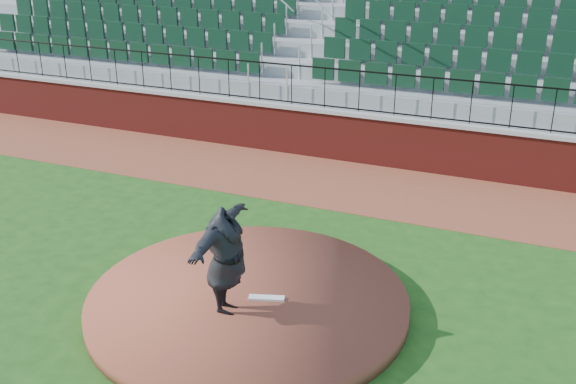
# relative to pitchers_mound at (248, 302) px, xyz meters

# --- Properties ---
(ground) EXTENTS (90.00, 90.00, 0.00)m
(ground) POSITION_rel_pitchers_mound_xyz_m (-0.09, 0.35, -0.12)
(ground) COLOR #1F4F16
(ground) RESTS_ON ground
(warning_track) EXTENTS (34.00, 3.20, 0.01)m
(warning_track) POSITION_rel_pitchers_mound_xyz_m (-0.09, 5.75, -0.12)
(warning_track) COLOR brown
(warning_track) RESTS_ON ground
(field_wall) EXTENTS (34.00, 0.35, 1.20)m
(field_wall) POSITION_rel_pitchers_mound_xyz_m (-0.09, 7.35, 0.47)
(field_wall) COLOR maroon
(field_wall) RESTS_ON ground
(wall_cap) EXTENTS (34.00, 0.45, 0.10)m
(wall_cap) POSITION_rel_pitchers_mound_xyz_m (-0.09, 7.35, 1.12)
(wall_cap) COLOR #B7B7B7
(wall_cap) RESTS_ON field_wall
(wall_railing) EXTENTS (34.00, 0.05, 1.00)m
(wall_railing) POSITION_rel_pitchers_mound_xyz_m (-0.09, 7.35, 1.67)
(wall_railing) COLOR black
(wall_railing) RESTS_ON wall_cap
(seating_stands) EXTENTS (34.00, 5.10, 4.60)m
(seating_stands) POSITION_rel_pitchers_mound_xyz_m (-0.09, 10.07, 2.18)
(seating_stands) COLOR gray
(seating_stands) RESTS_ON ground
(concourse_wall) EXTENTS (34.00, 0.50, 5.50)m
(concourse_wall) POSITION_rel_pitchers_mound_xyz_m (-0.09, 12.87, 2.62)
(concourse_wall) COLOR maroon
(concourse_wall) RESTS_ON ground
(pitchers_mound) EXTENTS (5.09, 5.09, 0.25)m
(pitchers_mound) POSITION_rel_pitchers_mound_xyz_m (0.00, 0.00, 0.00)
(pitchers_mound) COLOR brown
(pitchers_mound) RESTS_ON ground
(pitching_rubber) EXTENTS (0.58, 0.31, 0.04)m
(pitching_rubber) POSITION_rel_pitchers_mound_xyz_m (0.33, 0.00, 0.14)
(pitching_rubber) COLOR white
(pitching_rubber) RESTS_ON pitchers_mound
(pitcher) EXTENTS (0.86, 2.18, 1.72)m
(pitcher) POSITION_rel_pitchers_mound_xyz_m (-0.08, -0.53, 0.99)
(pitcher) COLOR black
(pitcher) RESTS_ON pitchers_mound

